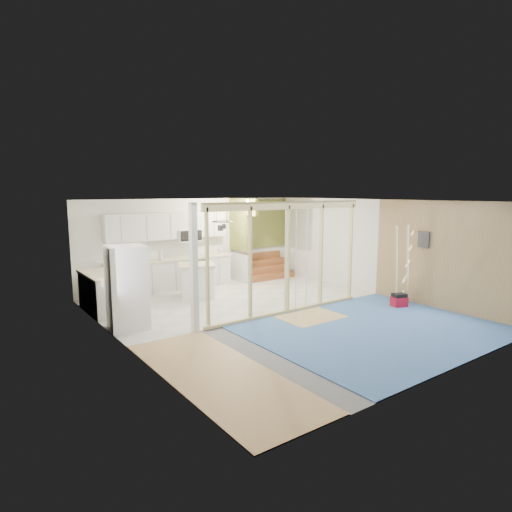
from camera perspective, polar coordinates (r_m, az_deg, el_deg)
room at (r=9.61m, az=2.89°, el=-0.44°), size 7.01×8.01×2.61m
floor_overlays at (r=9.98m, az=2.94°, el=-7.69°), size 7.00×8.00×0.03m
stud_frame at (r=9.42m, az=1.75°, el=1.17°), size 4.66×0.14×2.60m
base_cabinets at (r=11.84m, az=-13.63°, el=-3.05°), size 4.45×2.24×0.93m
upper_cabinets at (r=12.36m, az=-11.35°, el=3.86°), size 3.60×0.41×0.85m
green_partition at (r=13.77m, az=0.02°, el=0.83°), size 2.25×1.51×2.60m
pot_rack at (r=10.90m, az=-4.59°, el=4.31°), size 0.52×0.52×0.72m
sheathing_panel at (r=10.96m, az=24.11°, el=-0.06°), size 0.02×4.00×2.60m
electrical_panel at (r=11.18m, az=21.44°, el=2.06°), size 0.04×0.30×0.40m
ceiling_light at (r=12.73m, az=-0.60°, el=7.40°), size 0.32×0.32×0.08m
fridge at (r=9.13m, az=-16.77°, el=-4.06°), size 0.83×0.80×1.73m
island at (r=11.52m, az=-7.90°, el=-3.28°), size 1.22×1.22×0.91m
bowl at (r=11.43m, az=-8.25°, el=-0.89°), size 0.30×0.30×0.06m
soap_bottle_a at (r=12.11m, az=-12.61°, el=0.23°), size 0.15×0.15×0.32m
soap_bottle_b at (r=13.05m, az=-4.85°, el=0.77°), size 0.12×0.12×0.21m
toolbox at (r=11.11m, az=18.54°, el=-5.64°), size 0.42×0.37×0.34m
ladder at (r=11.07m, az=19.05°, el=-1.16°), size 1.05×0.24×1.99m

